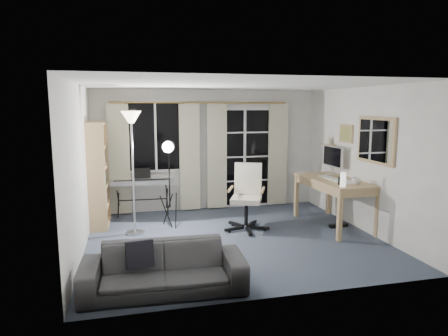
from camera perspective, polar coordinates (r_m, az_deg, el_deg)
The scene contains 17 objects.
floor at distance 6.44m, azimuth 1.37°, elevation -10.16°, with size 4.50×4.00×0.02m, color #3A4354.
window at distance 7.89m, azimuth -9.76°, elevation 4.47°, with size 1.20×0.08×1.40m.
french_door at distance 8.26m, azimuth 2.89°, elevation 1.47°, with size 1.32×0.09×2.11m.
curtains at distance 7.95m, azimuth -3.06°, elevation 1.68°, with size 3.60×0.07×2.13m.
bookshelf at distance 7.24m, azimuth -17.72°, elevation -1.28°, with size 0.31×0.86×1.82m.
torchiere_lamp at distance 6.54m, azimuth -13.05°, elevation 4.49°, with size 0.35×0.35×2.01m.
keyboard_piano at distance 7.71m, azimuth -11.58°, elevation -2.07°, with size 1.19×0.60×0.86m.
studio_light at distance 6.80m, azimuth -7.92°, elevation 1.60°, with size 0.32×0.33×1.54m.
office_chair at distance 6.84m, azimuth 3.35°, elevation -3.19°, with size 0.78×0.79×1.12m.
desk at distance 7.18m, azimuth 15.50°, elevation -2.34°, with size 0.86×1.60×0.84m.
monitor at distance 7.59m, azimuth 15.28°, elevation 1.48°, with size 0.21×0.60×0.52m.
desk_clutter at distance 6.95m, azimuth 16.00°, elevation -3.38°, with size 0.47×0.96×1.06m.
mug at distance 6.77m, azimuth 18.35°, elevation -1.65°, with size 0.14×0.11×0.14m, color silver.
wall_mirror at distance 6.73m, azimuth 20.88°, elevation 3.70°, with size 0.04×0.94×0.74m.
framed_print at distance 7.48m, azimuth 17.06°, elevation 4.74°, with size 0.03×0.42×0.32m.
wall_shelf at distance 7.90m, azimuth 14.72°, elevation 3.64°, with size 0.16×0.30×0.18m.
sofa at distance 4.67m, azimuth -8.66°, elevation -12.96°, with size 1.86×0.62×0.72m.
Camera 1 is at (-1.58, -5.88, 2.09)m, focal length 32.00 mm.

